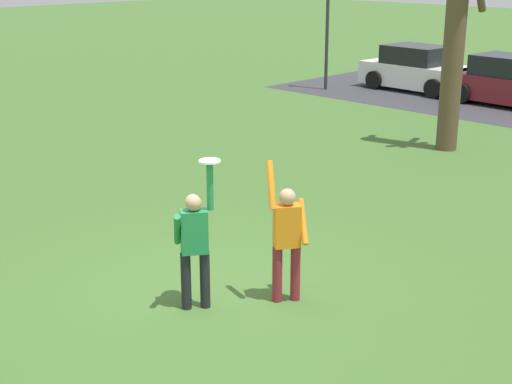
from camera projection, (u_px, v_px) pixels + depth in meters
The scene contains 8 objects.
ground_plane at pixel (205, 290), 10.86m from camera, with size 120.00×120.00×0.00m, color #426B2D.
person_catcher at pixel (194, 241), 10.04m from camera, with size 0.53×0.58×2.08m.
person_defender at pixel (287, 235), 10.27m from camera, with size 0.63×0.66×2.04m.
frisbee_disc at pixel (210, 161), 9.75m from camera, with size 0.29×0.29×0.02m, color white.
parked_car_white at pixel (418, 70), 26.74m from camera, with size 4.17×2.17×1.59m.
parked_car_maroon at pixel (511, 83), 24.09m from camera, with size 4.17×2.17×1.59m.
bare_tree_tall at pixel (457, 22), 17.83m from camera, with size 1.39×1.38×6.10m.
lamppost_by_lot at pixel (328, 17), 26.35m from camera, with size 0.28×0.28×4.26m.
Camera 1 is at (7.53, -6.49, 4.66)m, focal length 52.41 mm.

